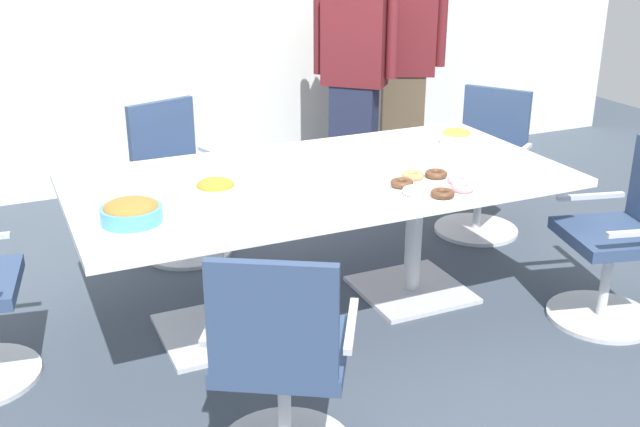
{
  "coord_description": "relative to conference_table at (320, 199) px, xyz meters",
  "views": [
    {
      "loc": [
        -1.44,
        -3.21,
        1.93
      ],
      "look_at": [
        0.0,
        0.0,
        0.55
      ],
      "focal_mm": 42.68,
      "sensor_mm": 36.0,
      "label": 1
    }
  ],
  "objects": [
    {
      "name": "plate_stack",
      "position": [
        0.24,
        0.16,
        0.14
      ],
      "size": [
        0.21,
        0.21,
        0.03
      ],
      "color": "white",
      "rests_on": "conference_table"
    },
    {
      "name": "ground_plane",
      "position": [
        0.0,
        0.0,
        -0.63
      ],
      "size": [
        10.0,
        10.0,
        0.01
      ],
      "primitive_type": "cube",
      "color": "#3D4754"
    },
    {
      "name": "snack_bowl_chips_yellow",
      "position": [
        0.91,
        0.19,
        0.17
      ],
      "size": [
        0.18,
        0.18,
        0.09
      ],
      "color": "white",
      "rests_on": "conference_table"
    },
    {
      "name": "conference_table",
      "position": [
        0.0,
        0.0,
        0.0
      ],
      "size": [
        2.4,
        1.2,
        0.75
      ],
      "color": "white",
      "rests_on": "ground"
    },
    {
      "name": "napkin_pile",
      "position": [
        -0.26,
        0.26,
        0.16
      ],
      "size": [
        0.18,
        0.18,
        0.08
      ],
      "primitive_type": "cube",
      "color": "white",
      "rests_on": "conference_table"
    },
    {
      "name": "person_standing_0",
      "position": [
        0.98,
        1.59,
        0.26
      ],
      "size": [
        0.5,
        0.47,
        1.7
      ],
      "rotation": [
        0.0,
        0.0,
        -3.89
      ],
      "color": "#232842",
      "rests_on": "ground"
    },
    {
      "name": "person_standing_1",
      "position": [
        1.48,
        1.75,
        0.27
      ],
      "size": [
        0.59,
        0.39,
        1.71
      ],
      "rotation": [
        0.0,
        0.0,
        -3.58
      ],
      "color": "brown",
      "rests_on": "ground"
    },
    {
      "name": "snack_bowl_pretzels",
      "position": [
        -0.96,
        -0.24,
        0.17
      ],
      "size": [
        0.26,
        0.26,
        0.1
      ],
      "color": "#4C9EC6",
      "rests_on": "conference_table"
    },
    {
      "name": "office_chair_3",
      "position": [
        1.34,
        -0.67,
        -0.22
      ],
      "size": [
        0.66,
        0.66,
        0.91
      ],
      "rotation": [
        0.0,
        0.0,
        1.32
      ],
      "color": "silver",
      "rests_on": "ground"
    },
    {
      "name": "snack_bowl_chips_orange",
      "position": [
        -0.57,
        -0.13,
        0.17
      ],
      "size": [
        0.19,
        0.19,
        0.1
      ],
      "color": "beige",
      "rests_on": "conference_table"
    },
    {
      "name": "office_chair_4",
      "position": [
        1.43,
        0.61,
        -0.22
      ],
      "size": [
        0.75,
        0.75,
        0.91
      ],
      "rotation": [
        0.0,
        0.0,
        -4.12
      ],
      "color": "silver",
      "rests_on": "ground"
    },
    {
      "name": "office_chair_2",
      "position": [
        -0.61,
        -1.03,
        -0.22
      ],
      "size": [
        0.74,
        0.74,
        0.91
      ],
      "rotation": [
        0.0,
        0.0,
        -0.53
      ],
      "color": "silver",
      "rests_on": "ground"
    },
    {
      "name": "donut_platter",
      "position": [
        0.39,
        -0.39,
        0.14
      ],
      "size": [
        0.39,
        0.39,
        0.04
      ],
      "color": "white",
      "rests_on": "conference_table"
    },
    {
      "name": "office_chair_0",
      "position": [
        -0.45,
        1.06,
        -0.22
      ],
      "size": [
        0.68,
        0.68,
        0.91
      ],
      "rotation": [
        0.0,
        0.0,
        -2.83
      ],
      "color": "silver",
      "rests_on": "ground"
    }
  ]
}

